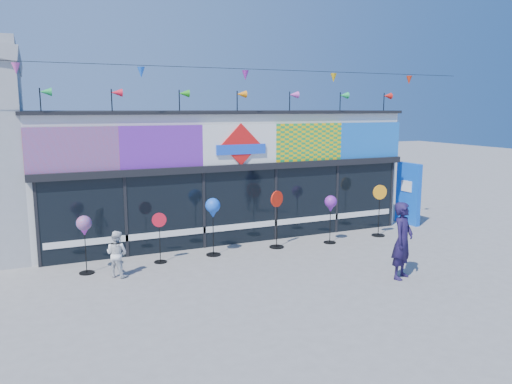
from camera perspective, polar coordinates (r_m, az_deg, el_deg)
ground at (r=12.77m, az=4.16°, el=-9.57°), size 80.00×80.00×0.00m
kite_shop at (r=17.65m, az=-4.90°, el=2.58°), size 16.00×5.70×5.31m
blue_sign at (r=18.93m, az=17.00°, el=-0.16°), size 0.23×1.12×2.23m
spinner_0 at (r=13.34m, az=-19.04°, el=-3.85°), size 0.38×0.38×1.51m
spinner_1 at (r=13.87m, az=-10.95°, el=-5.00°), size 0.39×0.35×1.39m
spinner_2 at (r=14.20m, az=-4.95°, el=-2.03°), size 0.42×0.42×1.67m
spinner_3 at (r=15.04m, az=2.39°, el=-2.96°), size 0.47×0.44×1.75m
spinner_4 at (r=15.65m, az=8.53°, el=-1.49°), size 0.38×0.38×1.51m
spinner_5 at (r=16.89m, az=13.90°, el=-1.91°), size 0.48×0.44×1.71m
adult_man at (r=12.86m, az=16.41°, el=-5.35°), size 0.83×0.74×1.92m
child at (r=13.02m, az=-15.63°, el=-6.81°), size 0.65×0.63×1.18m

